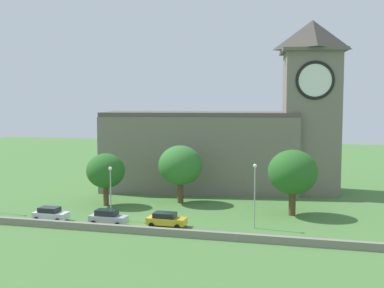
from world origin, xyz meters
TOP-DOWN VIEW (x-y plane):
  - ground_plane at (0.00, 15.00)m, footprint 200.00×200.00m
  - church at (5.04, 23.98)m, footprint 39.11×15.52m
  - quay_barrier at (0.00, -4.68)m, footprint 50.33×0.70m
  - car_white at (-13.23, -1.78)m, footprint 4.23×2.30m
  - car_silver at (-5.49, -2.09)m, footprint 4.53×2.14m
  - car_yellow at (1.31, -0.89)m, footprint 4.57×2.29m
  - streetlamp_west_mid at (-6.33, 0.64)m, footprint 0.44×0.44m
  - streetlamp_central at (11.36, 0.93)m, footprint 0.44×0.44m
  - tree_riverside_east at (15.20, 8.57)m, footprint 6.31×6.31m
  - tree_by_tower at (-0.73, 12.29)m, footprint 6.25×6.25m
  - tree_riverside_west at (-10.31, 7.98)m, footprint 5.36×5.36m

SIDE VIEW (x-z plane):
  - ground_plane at x=0.00m, z-range 0.00..0.00m
  - quay_barrier at x=0.00m, z-range 0.00..0.84m
  - car_yellow at x=1.31m, z-range 0.01..1.68m
  - car_white at x=-13.23m, z-range 0.01..1.69m
  - car_silver at x=-5.49m, z-range 0.01..1.87m
  - streetlamp_west_mid at x=-6.33m, z-range 1.14..7.74m
  - tree_riverside_west at x=-10.31m, z-range 1.21..8.55m
  - streetlamp_central at x=11.36m, z-range 1.21..8.70m
  - tree_by_tower at x=-0.73m, z-range 1.28..9.55m
  - tree_riverside_east at x=15.20m, z-range 1.33..9.77m
  - church at x=5.04m, z-range -4.82..22.29m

